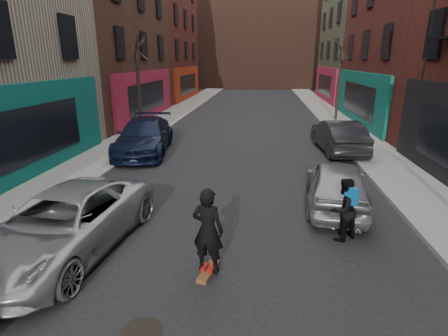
% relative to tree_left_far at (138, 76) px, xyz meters
% --- Properties ---
extents(sidewalk_left, '(2.50, 84.00, 0.13)m').
position_rel_tree_left_far_xyz_m(sidewalk_left, '(-0.05, 12.00, -3.31)').
color(sidewalk_left, gray).
rests_on(sidewalk_left, ground).
extents(sidewalk_right, '(2.50, 84.00, 0.13)m').
position_rel_tree_left_far_xyz_m(sidewalk_right, '(12.45, 12.00, -3.31)').
color(sidewalk_right, gray).
rests_on(sidewalk_right, ground).
extents(building_far, '(40.00, 10.00, 14.00)m').
position_rel_tree_left_far_xyz_m(building_far, '(6.20, 38.00, 3.62)').
color(building_far, '#47281E').
rests_on(building_far, ground).
extents(tree_left_far, '(2.00, 2.00, 6.50)m').
position_rel_tree_left_far_xyz_m(tree_left_far, '(0.00, 0.00, 0.00)').
color(tree_left_far, black).
rests_on(tree_left_far, sidewalk_left).
extents(tree_right_far, '(2.00, 2.00, 6.80)m').
position_rel_tree_left_far_xyz_m(tree_right_far, '(12.40, 6.00, 0.15)').
color(tree_right_far, black).
rests_on(tree_right_far, sidewalk_right).
extents(parked_left_far, '(2.90, 5.38, 1.43)m').
position_rel_tree_left_far_xyz_m(parked_left_far, '(2.75, -13.12, -2.66)').
color(parked_left_far, '#97999F').
rests_on(parked_left_far, ground).
extents(parked_left_end, '(3.00, 5.80, 1.61)m').
position_rel_tree_left_far_xyz_m(parked_left_end, '(1.60, -4.15, -2.58)').
color(parked_left_end, black).
rests_on(parked_left_end, ground).
extents(parked_right_far, '(2.20, 4.40, 1.44)m').
position_rel_tree_left_far_xyz_m(parked_right_far, '(9.44, -9.72, -2.66)').
color(parked_right_far, gray).
rests_on(parked_right_far, ground).
extents(parked_right_end, '(2.03, 4.82, 1.55)m').
position_rel_tree_left_far_xyz_m(parked_right_end, '(10.80, -2.98, -2.61)').
color(parked_right_end, black).
rests_on(parked_right_end, ground).
extents(skateboard, '(0.40, 0.83, 0.10)m').
position_rel_tree_left_far_xyz_m(skateboard, '(6.15, -13.66, -3.33)').
color(skateboard, brown).
rests_on(skateboard, ground).
extents(skateboarder, '(0.74, 0.57, 1.81)m').
position_rel_tree_left_far_xyz_m(skateboarder, '(6.15, -13.66, -2.37)').
color(skateboarder, black).
rests_on(skateboarder, skateboard).
extents(pedestrian, '(0.98, 0.95, 1.59)m').
position_rel_tree_left_far_xyz_m(pedestrian, '(9.20, -11.82, -2.57)').
color(pedestrian, black).
rests_on(pedestrian, ground).
extents(manhole, '(0.81, 0.81, 0.01)m').
position_rel_tree_left_far_xyz_m(manhole, '(5.30, -15.41, -3.37)').
color(manhole, black).
rests_on(manhole, ground).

